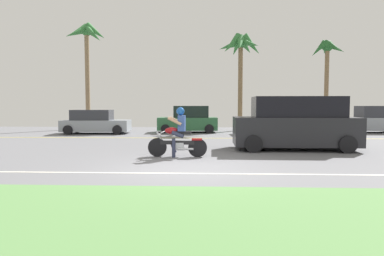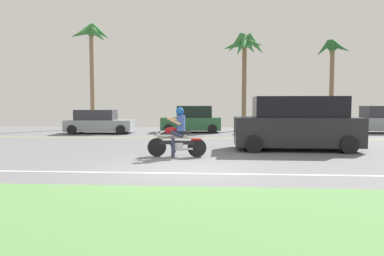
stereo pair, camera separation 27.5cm
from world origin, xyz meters
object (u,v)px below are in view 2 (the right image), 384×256
at_px(parked_car_0, 99,122).
at_px(palm_tree_0, 92,40).
at_px(suv_nearby, 297,124).
at_px(parked_car_2, 281,123).
at_px(parked_car_1, 192,120).
at_px(motorcyclist, 177,136).
at_px(palm_tree_2, 245,49).
at_px(palm_tree_1, 332,56).
at_px(parked_car_3, 379,120).

distance_m(parked_car_0, palm_tree_0, 7.49).
distance_m(suv_nearby, parked_car_2, 7.05).
distance_m(suv_nearby, parked_car_1, 9.68).
bearing_deg(parked_car_2, palm_tree_0, 160.34).
xyz_separation_m(motorcyclist, palm_tree_2, (3.24, 12.36, 4.80)).
height_order(motorcyclist, parked_car_0, motorcyclist).
xyz_separation_m(parked_car_0, palm_tree_1, (15.53, 4.86, 4.59)).
bearing_deg(parked_car_3, palm_tree_0, 171.76).
relative_size(palm_tree_0, palm_tree_1, 1.19).
relative_size(parked_car_0, palm_tree_2, 0.62).
bearing_deg(palm_tree_2, suv_nearby, -83.63).
xyz_separation_m(suv_nearby, parked_car_0, (-10.26, 7.31, -0.31)).
height_order(suv_nearby, parked_car_3, suv_nearby).
bearing_deg(suv_nearby, palm_tree_1, 66.61).
xyz_separation_m(motorcyclist, parked_car_0, (-5.87, 9.38, -0.02)).
bearing_deg(parked_car_0, palm_tree_1, 17.40).
bearing_deg(palm_tree_0, parked_car_1, -22.22).
xyz_separation_m(parked_car_1, palm_tree_1, (9.86, 3.65, 4.49)).
bearing_deg(parked_car_1, motorcyclist, -88.88).
height_order(motorcyclist, palm_tree_0, palm_tree_0).
relative_size(parked_car_0, parked_car_2, 0.93).
bearing_deg(parked_car_0, motorcyclist, -57.96).
xyz_separation_m(parked_car_2, parked_car_3, (6.37, 1.82, 0.11)).
height_order(palm_tree_0, palm_tree_2, palm_tree_0).
height_order(parked_car_3, palm_tree_1, palm_tree_1).
distance_m(suv_nearby, palm_tree_0, 17.71).
height_order(motorcyclist, parked_car_2, motorcyclist).
distance_m(motorcyclist, parked_car_0, 11.07).
xyz_separation_m(motorcyclist, palm_tree_0, (-7.79, 13.70, 5.80)).
height_order(parked_car_3, palm_tree_2, palm_tree_2).
bearing_deg(parked_car_1, palm_tree_0, 157.78).
bearing_deg(parked_car_0, palm_tree_2, 18.09).
bearing_deg(parked_car_1, suv_nearby, -61.68).
bearing_deg(parked_car_3, parked_car_1, -178.50).
xyz_separation_m(parked_car_2, palm_tree_2, (-1.89, 3.28, 4.83)).
relative_size(parked_car_0, palm_tree_0, 0.53).
xyz_separation_m(motorcyclist, parked_car_1, (-0.21, 10.60, 0.08)).
bearing_deg(parked_car_2, motorcyclist, -119.46).
bearing_deg(palm_tree_1, suv_nearby, -113.39).
distance_m(parked_car_0, parked_car_1, 5.80).
bearing_deg(parked_car_1, palm_tree_1, 20.32).
distance_m(motorcyclist, palm_tree_2, 13.65).
bearing_deg(parked_car_0, parked_car_3, 5.00).
height_order(suv_nearby, palm_tree_2, palm_tree_2).
bearing_deg(parked_car_1, parked_car_0, -167.92).
relative_size(motorcyclist, parked_car_0, 0.48).
relative_size(parked_car_2, parked_car_3, 1.18).
xyz_separation_m(motorcyclist, palm_tree_1, (9.65, 14.25, 4.57)).
height_order(suv_nearby, parked_car_1, suv_nearby).
bearing_deg(parked_car_1, parked_car_3, 1.50).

